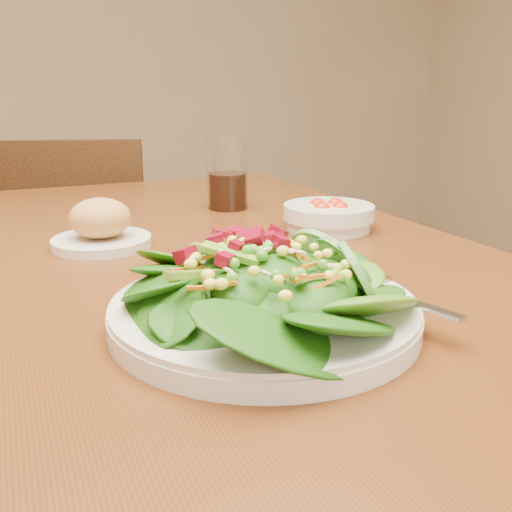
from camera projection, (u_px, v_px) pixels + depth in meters
name	position (u px, v px, depth m)	size (l,w,h in m)	color
dining_table	(178.00, 334.00, 0.79)	(0.90, 1.40, 0.75)	#552F10
chair_far	(89.00, 272.00, 1.69)	(0.49, 0.49, 0.85)	#472915
salad_plate	(274.00, 292.00, 0.56)	(0.31, 0.31, 0.09)	silver
bread_plate	(101.00, 227.00, 0.83)	(0.14, 0.14, 0.07)	silver
tomato_bowl	(328.00, 216.00, 0.94)	(0.15, 0.15, 0.05)	silver
drinking_glass	(228.00, 178.00, 1.09)	(0.08, 0.08, 0.14)	silver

